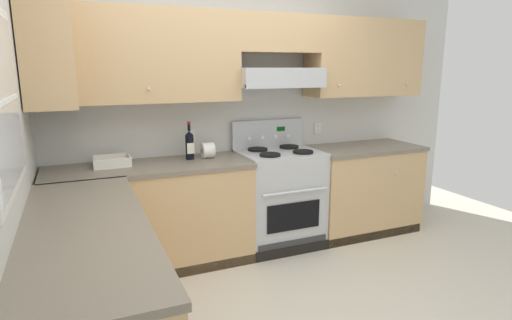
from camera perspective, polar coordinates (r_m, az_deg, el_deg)
wall_back at (r=4.15m, az=0.28°, el=9.19°), size 4.68×0.57×2.55m
wall_left at (r=2.54m, az=-30.77°, el=2.37°), size 0.47×4.00×2.55m
counter_back_run at (r=4.00m, az=-0.96°, el=-5.98°), size 3.60×0.65×0.91m
counter_left_run at (r=2.59m, az=-21.12°, el=-17.57°), size 0.63×1.91×0.91m
stove at (r=4.13m, az=3.15°, el=-5.00°), size 0.76×0.62×1.20m
wine_bottle at (r=3.78m, az=-8.93°, el=2.10°), size 0.07×0.08×0.33m
bowl at (r=3.71m, az=-18.81°, el=-0.32°), size 0.30×0.24×0.08m
paper_towel_roll at (r=3.83m, az=-6.51°, el=1.30°), size 0.11×0.14×0.14m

